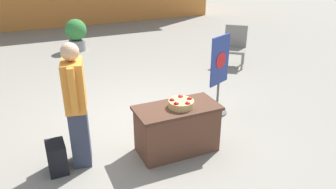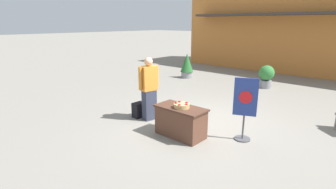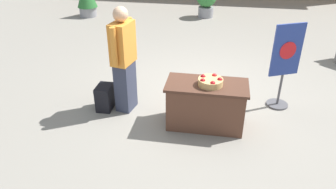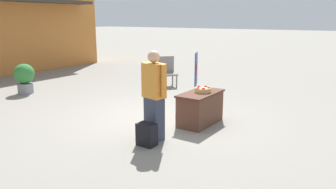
% 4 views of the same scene
% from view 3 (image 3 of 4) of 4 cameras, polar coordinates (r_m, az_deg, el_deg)
% --- Properties ---
extents(ground_plane, '(120.00, 120.00, 0.00)m').
position_cam_3_polar(ground_plane, '(5.97, 6.33, 0.01)').
color(ground_plane, gray).
extents(display_table, '(1.20, 0.60, 0.71)m').
position_cam_3_polar(display_table, '(4.97, 6.60, -1.75)').
color(display_table, brown).
rests_on(display_table, ground_plane).
extents(apple_basket, '(0.36, 0.36, 0.13)m').
position_cam_3_polar(apple_basket, '(4.75, 7.41, 2.25)').
color(apple_basket, tan).
rests_on(apple_basket, display_table).
extents(person_visitor, '(0.34, 0.60, 1.71)m').
position_cam_3_polar(person_visitor, '(5.18, -7.73, 6.00)').
color(person_visitor, '#33384C').
rests_on(person_visitor, ground_plane).
extents(backpack, '(0.24, 0.34, 0.42)m').
position_cam_3_polar(backpack, '(5.52, -10.92, -0.50)').
color(backpack, black).
rests_on(backpack, ground_plane).
extents(poster_board, '(0.48, 0.36, 1.43)m').
position_cam_3_polar(poster_board, '(5.58, 19.64, 4.96)').
color(poster_board, '#4C4C51').
rests_on(poster_board, ground_plane).
extents(potted_plant_near_right, '(0.61, 0.61, 0.92)m').
position_cam_3_polar(potted_plant_near_right, '(10.48, 6.70, 15.98)').
color(potted_plant_near_right, gray).
rests_on(potted_plant_near_right, ground_plane).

